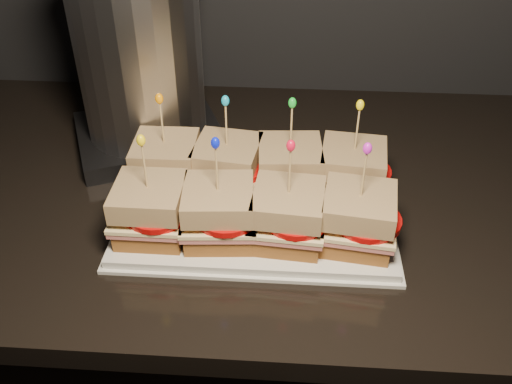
{
  "coord_description": "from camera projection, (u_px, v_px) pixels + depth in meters",
  "views": [
    {
      "loc": [
        -0.92,
        0.86,
        1.43
      ],
      "look_at": [
        -0.97,
        1.54,
        0.92
      ],
      "focal_mm": 40.0,
      "sensor_mm": 36.0,
      "label": 1
    }
  ],
  "objects": [
    {
      "name": "sandwich_3_cheese",
      "position": [
        352.0,
        173.0,
        0.89
      ],
      "size": [
        0.12,
        0.11,
        0.01
      ],
      "primitive_type": "cube",
      "rotation": [
        0.0,
        0.0,
        -0.11
      ],
      "color": "#FAE19A",
      "rests_on": "sandwich_3_ham"
    },
    {
      "name": "sandwich_6_ham",
      "position": [
        288.0,
        222.0,
        0.81
      ],
      "size": [
        0.11,
        0.11,
        0.01
      ],
      "primitive_type": "cube",
      "rotation": [
        0.0,
        0.0,
        -0.09
      ],
      "color": "#B7625A",
      "rests_on": "sandwich_6_bread_bot"
    },
    {
      "name": "sandwich_3_ham",
      "position": [
        351.0,
        177.0,
        0.9
      ],
      "size": [
        0.12,
        0.11,
        0.01
      ],
      "primitive_type": "cube",
      "rotation": [
        0.0,
        0.0,
        -0.11
      ],
      "color": "#B7625A",
      "rests_on": "sandwich_3_bread_bot"
    },
    {
      "name": "sandwich_5_tomato",
      "position": [
        227.0,
        214.0,
        0.8
      ],
      "size": [
        0.1,
        0.1,
        0.01
      ],
      "primitive_type": "cylinder",
      "color": "#B90908",
      "rests_on": "sandwich_5_cheese"
    },
    {
      "name": "sandwich_4_bread_bot",
      "position": [
        153.0,
        225.0,
        0.83
      ],
      "size": [
        0.1,
        0.1,
        0.03
      ],
      "primitive_type": "cube",
      "rotation": [
        0.0,
        0.0,
        -0.01
      ],
      "color": "#5E360F",
      "rests_on": "platter"
    },
    {
      "name": "sandwich_5_bread_bot",
      "position": [
        220.0,
        228.0,
        0.82
      ],
      "size": [
        0.1,
        0.1,
        0.03
      ],
      "primitive_type": "cube",
      "rotation": [
        0.0,
        0.0,
        0.07
      ],
      "color": "#5E360F",
      "rests_on": "platter"
    },
    {
      "name": "sandwich_7_ham",
      "position": [
        357.0,
        225.0,
        0.8
      ],
      "size": [
        0.12,
        0.11,
        0.01
      ],
      "primitive_type": "cube",
      "rotation": [
        0.0,
        0.0,
        -0.13
      ],
      "color": "#B7625A",
      "rests_on": "sandwich_7_bread_bot"
    },
    {
      "name": "sandwich_1_cheese",
      "position": [
        228.0,
        169.0,
        0.9
      ],
      "size": [
        0.12,
        0.12,
        0.01
      ],
      "primitive_type": "cube",
      "rotation": [
        0.0,
        0.0,
        -0.13
      ],
      "color": "#FAE19A",
      "rests_on": "sandwich_1_ham"
    },
    {
      "name": "platter_rim",
      "position": [
        256.0,
        219.0,
        0.89
      ],
      "size": [
        0.42,
        0.27,
        0.01
      ],
      "primitive_type": "cube",
      "color": "silver",
      "rests_on": "granite_slab"
    },
    {
      "name": "sandwich_2_bread_top",
      "position": [
        290.0,
        156.0,
        0.88
      ],
      "size": [
        0.1,
        0.1,
        0.03
      ],
      "primitive_type": "cube",
      "rotation": [
        0.0,
        0.0,
        0.07
      ],
      "color": "#53270D",
      "rests_on": "sandwich_2_tomato"
    },
    {
      "name": "sandwich_0_bread_top",
      "position": [
        165.0,
        151.0,
        0.89
      ],
      "size": [
        0.1,
        0.1,
        0.03
      ],
      "primitive_type": "cube",
      "rotation": [
        0.0,
        0.0,
        0.01
      ],
      "color": "#53270D",
      "rests_on": "sandwich_0_tomato"
    },
    {
      "name": "sandwich_4_pick",
      "position": [
        145.0,
        169.0,
        0.77
      ],
      "size": [
        0.0,
        0.0,
        0.09
      ],
      "primitive_type": "cylinder",
      "color": "tan",
      "rests_on": "sandwich_4_bread_top"
    },
    {
      "name": "sandwich_6_bread_bot",
      "position": [
        287.0,
        231.0,
        0.82
      ],
      "size": [
        0.1,
        0.1,
        0.03
      ],
      "primitive_type": "cube",
      "rotation": [
        0.0,
        0.0,
        -0.09
      ],
      "color": "#5E360F",
      "rests_on": "platter"
    },
    {
      "name": "sandwich_4_bread_top",
      "position": [
        149.0,
        196.0,
        0.8
      ],
      "size": [
        0.1,
        0.1,
        0.03
      ],
      "primitive_type": "cube",
      "rotation": [
        0.0,
        0.0,
        -0.01
      ],
      "color": "#53270D",
      "rests_on": "sandwich_4_tomato"
    },
    {
      "name": "sandwich_5_pick",
      "position": [
        217.0,
        171.0,
        0.77
      ],
      "size": [
        0.0,
        0.0,
        0.09
      ],
      "primitive_type": "cylinder",
      "color": "tan",
      "rests_on": "sandwich_5_bread_top"
    },
    {
      "name": "sandwich_3_pick",
      "position": [
        357.0,
        132.0,
        0.85
      ],
      "size": [
        0.0,
        0.0,
        0.09
      ],
      "primitive_type": "cylinder",
      "color": "tan",
      "rests_on": "sandwich_3_bread_top"
    },
    {
      "name": "sandwich_7_bread_top",
      "position": [
        360.0,
        205.0,
        0.78
      ],
      "size": [
        0.11,
        0.11,
        0.03
      ],
      "primitive_type": "cube",
      "rotation": [
        0.0,
        0.0,
        -0.13
      ],
      "color": "#53270D",
      "rests_on": "sandwich_7_tomato"
    },
    {
      "name": "sandwich_5_bread_top",
      "position": [
        218.0,
        199.0,
        0.79
      ],
      "size": [
        0.1,
        0.1,
        0.03
      ],
      "primitive_type": "cube",
      "rotation": [
        0.0,
        0.0,
        0.07
      ],
      "color": "#53270D",
      "rests_on": "sandwich_5_tomato"
    },
    {
      "name": "sandwich_0_bread_bot",
      "position": [
        168.0,
        179.0,
        0.92
      ],
      "size": [
        0.1,
        0.1,
        0.03
      ],
      "primitive_type": "cube",
      "rotation": [
        0.0,
        0.0,
        0.01
      ],
      "color": "#5E360F",
      "rests_on": "platter"
    },
    {
      "name": "sandwich_2_cheese",
      "position": [
        289.0,
        171.0,
        0.9
      ],
      "size": [
        0.11,
        0.11,
        0.01
      ],
      "primitive_type": "cube",
      "rotation": [
        0.0,
        0.0,
        0.07
      ],
      "color": "#FAE19A",
      "rests_on": "sandwich_2_ham"
    },
    {
      "name": "sandwich_2_ham",
      "position": [
        289.0,
        175.0,
        0.9
      ],
      "size": [
        0.11,
        0.11,
        0.01
      ],
      "primitive_type": "cube",
      "rotation": [
        0.0,
        0.0,
        0.07
      ],
      "color": "#B7625A",
      "rests_on": "sandwich_2_bread_bot"
    },
    {
      "name": "sandwich_2_pick",
      "position": [
        291.0,
        130.0,
        0.85
      ],
      "size": [
        0.0,
        0.0,
        0.09
      ],
      "primitive_type": "cylinder",
      "color": "tan",
      "rests_on": "sandwich_2_bread_top"
    },
    {
      "name": "sandwich_6_cheese",
      "position": [
        288.0,
        218.0,
        0.8
      ],
      "size": [
        0.12,
        0.11,
        0.01
      ],
      "primitive_type": "cube",
      "rotation": [
        0.0,
        0.0,
        -0.09
      ],
      "color": "#FAE19A",
      "rests_on": "sandwich_6_ham"
    },
    {
      "name": "sandwich_7_tomato",
      "position": [
        367.0,
        220.0,
        0.79
      ],
      "size": [
        0.1,
        0.1,
        0.01
      ],
      "primitive_type": "cylinder",
      "color": "#B90908",
      "rests_on": "sandwich_7_cheese"
    },
    {
      "name": "sandwich_6_bread_top",
      "position": [
        288.0,
        202.0,
        0.79
      ],
      "size": [
        0.11,
        0.11,
        0.03
      ],
      "primitive_type": "cube",
      "rotation": [
        0.0,
        0.0,
        -0.09
      ],
      "color": "#53270D",
      "rests_on": "sandwich_6_tomato"
    },
    {
      "name": "sandwich_2_tomato",
      "position": [
        297.0,
        169.0,
        0.89
      ],
      "size": [
        0.1,
        0.1,
        0.01
      ],
      "primitive_type": "cylinder",
      "color": "#B90908",
      "rests_on": "sandwich_2_cheese"
    },
    {
      "name": "sandwich_5_cheese",
      "position": [
        219.0,
        215.0,
        0.81
      ],
      "size": [
        0.11,
        0.11,
        0.01
      ],
      "primitive_type": "cube",
      "rotation": [
        0.0,
        0.0,
        0.07
      ],
      "color": "#FAE19A",
      "rests_on": "sandwich_5_ham"
    },
    {
      "name": "sandwich_3_bread_top",
      "position": [
        354.0,
        158.0,
        0.88
      ],
      "size": [
        0.11,
        0.11,
        0.03
      ],
      "primitive_type": "cube",
      "rotation": [
        0.0,
        0.0,
        -0.11
      ],
      "color": "#53270D",
      "rests_on": "sandwich_3_tomato"
    },
    {
      "name": "sandwich_0_frill",
      "position": [
        159.0,
        99.0,
        0.84
      ],
      "size": [
        0.01,
        0.01,
        0.02
      ],
      "primitive_type": "ellipsoid",
      "color": "orange",
      "rests_on": "sandwich_0_pick"
    },
    {
      "name": "sandwich_3_bread_bot",
      "position": [
        350.0,
        186.0,
        0.91
      ],
      "size": [
        0.11,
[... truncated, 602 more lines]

